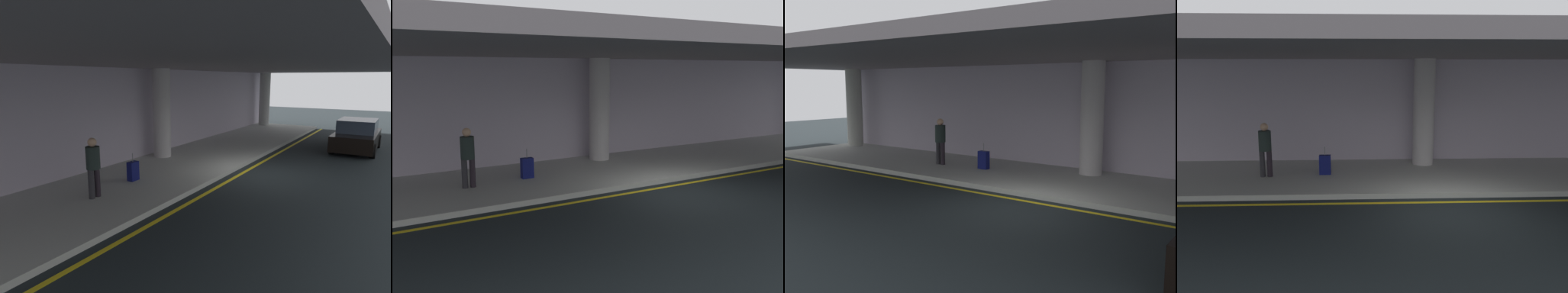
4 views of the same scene
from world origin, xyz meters
The scene contains 8 objects.
ground_plane centered at (0.00, 0.00, 0.00)m, with size 60.00×60.00×0.00m, color #1E2527.
sidewalk centered at (0.00, 3.10, 0.07)m, with size 26.00×4.20×0.15m, color #B1B4AD.
lane_stripe_yellow centered at (0.00, 0.66, 0.00)m, with size 26.00×0.14×0.01m, color yellow.
support_column_left_mid centered at (0.00, 4.46, 1.97)m, with size 0.74×0.74×3.65m, color #B6B0B0.
ceiling_overhang centered at (0.00, 2.60, 3.95)m, with size 28.00×13.20×0.30m, color gray.
terminal_back_wall centered at (0.00, 5.35, 1.90)m, with size 26.00×0.30×3.80m, color #B6ABBC.
traveler_with_luggage centered at (-5.16, 2.91, 1.11)m, with size 0.38×0.38×1.68m.
suitcase_upright_primary centered at (-3.35, 3.12, 0.46)m, with size 0.36×0.22×0.90m.
Camera 2 is at (-7.95, -8.77, 3.40)m, focal length 39.29 mm.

